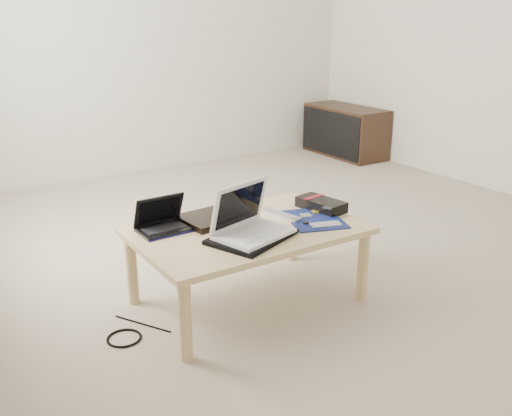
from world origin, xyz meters
TOP-DOWN VIEW (x-y plane):
  - ground at (0.00, 0.00)m, footprint 4.00×4.00m
  - coffee_table at (-0.76, -0.70)m, footprint 1.10×0.70m
  - media_cabinet at (1.77, 1.45)m, footprint 0.41×0.90m
  - book at (-0.86, -0.51)m, footprint 0.33×0.28m
  - netbook at (-1.12, -0.49)m, footprint 0.25×0.19m
  - tablet at (-0.79, -0.74)m, footprint 0.32×0.28m
  - remote at (-0.53, -0.65)m, footprint 0.11×0.25m
  - neoprene_sleeve at (-0.82, -0.82)m, footprint 0.46×0.40m
  - white_laptop at (-0.82, -0.81)m, footprint 0.40×0.33m
  - motherboard at (-0.41, -0.78)m, footprint 0.35×0.40m
  - gpu_box at (-0.28, -0.67)m, footprint 0.17×0.28m
  - cable_coil at (-0.89, -0.72)m, footprint 0.13×0.13m
  - floor_cable_coil at (-1.43, -0.70)m, footprint 0.17×0.17m
  - floor_cable_trail at (-1.31, -0.62)m, footprint 0.17×0.28m

SIDE VIEW (x-z plane):
  - ground at x=0.00m, z-range 0.00..0.00m
  - floor_cable_trail at x=-1.31m, z-range 0.00..0.01m
  - floor_cable_coil at x=-1.43m, z-range 0.00..0.01m
  - media_cabinet at x=1.77m, z-range 0.00..0.50m
  - coffee_table at x=-0.76m, z-range 0.15..0.55m
  - motherboard at x=-0.41m, z-range 0.40..0.41m
  - cable_coil at x=-0.89m, z-range 0.40..0.41m
  - tablet at x=-0.79m, z-range 0.40..0.41m
  - neoprene_sleeve at x=-0.82m, z-range 0.40..0.42m
  - remote at x=-0.53m, z-range 0.40..0.42m
  - book at x=-0.86m, z-range 0.40..0.43m
  - gpu_box at x=-0.28m, z-range 0.40..0.46m
  - netbook at x=-1.12m, z-range 0.35..0.52m
  - white_laptop at x=-0.82m, z-range 0.35..0.59m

